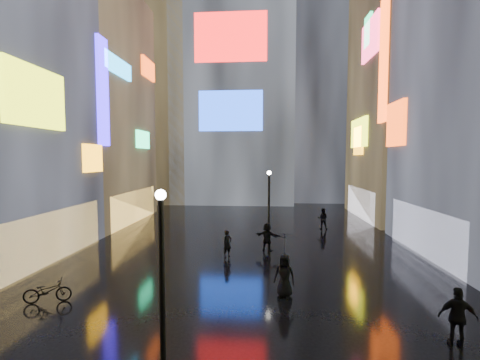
# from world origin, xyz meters

# --- Properties ---
(ground) EXTENTS (140.00, 140.00, 0.00)m
(ground) POSITION_xyz_m (0.00, 20.00, 0.00)
(ground) COLOR black
(ground) RESTS_ON ground
(building_left_far) EXTENTS (10.28, 12.00, 22.00)m
(building_left_far) POSITION_xyz_m (-15.98, 26.00, 10.98)
(building_left_far) COLOR black
(building_left_far) RESTS_ON ground
(building_right_far) EXTENTS (10.28, 12.00, 28.00)m
(building_right_far) POSITION_xyz_m (15.98, 30.00, 13.98)
(building_right_far) COLOR black
(building_right_far) RESTS_ON ground
(tower_main) EXTENTS (16.00, 14.20, 42.00)m
(tower_main) POSITION_xyz_m (-3.00, 43.97, 21.01)
(tower_main) COLOR black
(tower_main) RESTS_ON ground
(tower_flank_right) EXTENTS (12.00, 12.00, 34.00)m
(tower_flank_right) POSITION_xyz_m (9.00, 46.00, 17.00)
(tower_flank_right) COLOR black
(tower_flank_right) RESTS_ON ground
(tower_flank_left) EXTENTS (10.00, 10.00, 26.00)m
(tower_flank_left) POSITION_xyz_m (-14.00, 42.00, 13.00)
(tower_flank_left) COLOR black
(tower_flank_left) RESTS_ON ground
(lamp_near) EXTENTS (0.30, 0.30, 5.20)m
(lamp_near) POSITION_xyz_m (-1.66, 5.06, 2.94)
(lamp_near) COLOR black
(lamp_near) RESTS_ON ground
(lamp_far) EXTENTS (0.30, 0.30, 5.20)m
(lamp_far) POSITION_xyz_m (1.53, 18.72, 2.94)
(lamp_far) COLOR black
(lamp_far) RESTS_ON ground
(pedestrian_3) EXTENTS (1.20, 0.70, 1.92)m
(pedestrian_3) POSITION_xyz_m (7.38, 7.01, 0.96)
(pedestrian_3) COLOR black
(pedestrian_3) RESTS_ON ground
(pedestrian_4) EXTENTS (1.05, 0.83, 1.87)m
(pedestrian_4) POSITION_xyz_m (2.07, 10.36, 0.93)
(pedestrian_4) COLOR black
(pedestrian_4) RESTS_ON ground
(pedestrian_5) EXTENTS (1.78, 1.09, 1.83)m
(pedestrian_5) POSITION_xyz_m (1.40, 17.33, 0.91)
(pedestrian_5) COLOR black
(pedestrian_5) RESTS_ON ground
(pedestrian_6) EXTENTS (0.71, 0.70, 1.65)m
(pedestrian_6) POSITION_xyz_m (-1.06, 15.79, 0.82)
(pedestrian_6) COLOR black
(pedestrian_6) RESTS_ON ground
(pedestrian_7) EXTENTS (0.97, 0.81, 1.79)m
(pedestrian_7) POSITION_xyz_m (6.22, 24.18, 0.90)
(pedestrian_7) COLOR black
(pedestrian_7) RESTS_ON ground
(umbrella_2) EXTENTS (1.46, 1.45, 0.96)m
(umbrella_2) POSITION_xyz_m (2.07, 10.36, 2.35)
(umbrella_2) COLOR black
(umbrella_2) RESTS_ON pedestrian_4
(bicycle) EXTENTS (1.98, 1.19, 0.98)m
(bicycle) POSITION_xyz_m (-7.88, 9.04, 0.49)
(bicycle) COLOR black
(bicycle) RESTS_ON ground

